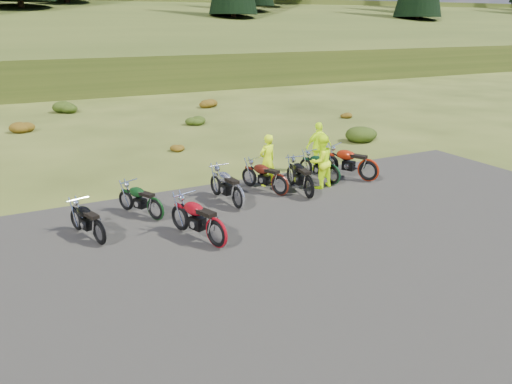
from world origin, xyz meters
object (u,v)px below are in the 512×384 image
motorcycle_0 (101,245)px  motorcycle_7 (332,185)px  person_middle (267,161)px  motorcycle_3 (238,210)px

motorcycle_0 → motorcycle_7: size_ratio=0.96×
motorcycle_0 → person_middle: 6.65m
motorcycle_7 → motorcycle_0: bearing=87.3°
motorcycle_7 → person_middle: size_ratio=1.10×
motorcycle_3 → motorcycle_0: bearing=95.1°
motorcycle_3 → person_middle: size_ratio=1.21×
motorcycle_0 → motorcycle_7: 8.39m
motorcycle_0 → person_middle: bearing=-86.2°
motorcycle_3 → motorcycle_7: bearing=-83.9°
motorcycle_0 → motorcycle_7: motorcycle_7 is taller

